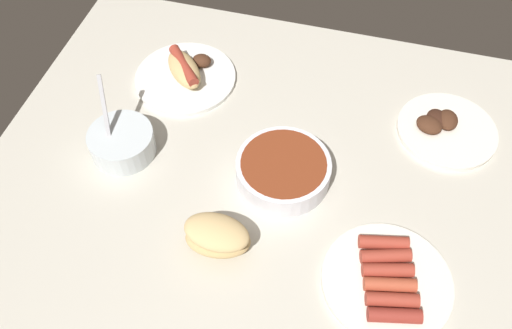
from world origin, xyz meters
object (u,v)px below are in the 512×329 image
at_px(plate_hotdog_assembled, 186,73).
at_px(bowl_chili, 283,170).
at_px(plate_grilled_meat, 444,128).
at_px(bread_stack, 217,236).
at_px(plate_sausages, 388,280).
at_px(bowl_coleslaw, 122,142).

bearing_deg(plate_hotdog_assembled, bowl_chili, 142.50).
height_order(plate_grilled_meat, bowl_chili, bowl_chili).
xyz_separation_m(bread_stack, plate_grilled_meat, (-0.38, -0.39, -0.03)).
bearing_deg(plate_grilled_meat, bowl_chili, 34.76).
distance_m(plate_sausages, plate_hotdog_assembled, 0.64).
height_order(bowl_chili, plate_hotdog_assembled, plate_hotdog_assembled).
relative_size(bowl_chili, bowl_coleslaw, 1.23).
height_order(bread_stack, bowl_chili, bread_stack).
xyz_separation_m(bread_stack, plate_sausages, (-0.31, -0.01, -0.02)).
bearing_deg(bowl_coleslaw, bowl_chili, -176.96).
distance_m(bread_stack, bowl_chili, 0.19).
xyz_separation_m(bowl_coleslaw, plate_hotdog_assembled, (-0.05, -0.23, -0.01)).
relative_size(plate_grilled_meat, plate_hotdog_assembled, 0.91).
distance_m(bread_stack, plate_hotdog_assembled, 0.44).
distance_m(bowl_chili, plate_sausages, 0.29).
bearing_deg(bowl_chili, plate_sausages, 143.20).
height_order(plate_grilled_meat, plate_hotdog_assembled, plate_hotdog_assembled).
bearing_deg(plate_hotdog_assembled, bread_stack, 117.13).
xyz_separation_m(plate_sausages, plate_hotdog_assembled, (0.51, -0.39, 0.01)).
relative_size(plate_grilled_meat, plate_sausages, 0.92).
distance_m(plate_grilled_meat, plate_hotdog_assembled, 0.58).
bearing_deg(plate_sausages, bowl_coleslaw, -15.22).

